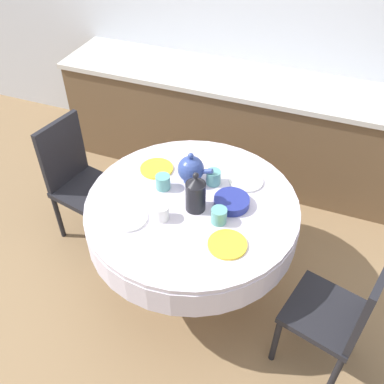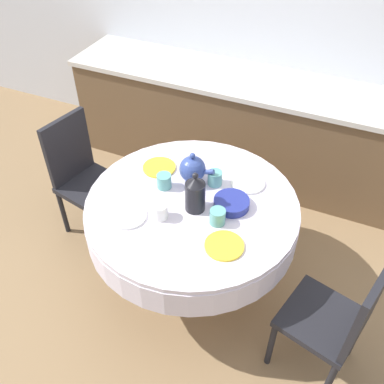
{
  "view_description": "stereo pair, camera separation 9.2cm",
  "coord_description": "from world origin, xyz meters",
  "px_view_note": "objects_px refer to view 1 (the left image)",
  "views": [
    {
      "loc": [
        0.66,
        -1.71,
        2.48
      ],
      "look_at": [
        0.0,
        0.0,
        0.84
      ],
      "focal_mm": 40.0,
      "sensor_mm": 36.0,
      "label": 1
    },
    {
      "loc": [
        0.74,
        -1.67,
        2.48
      ],
      "look_at": [
        0.0,
        0.0,
        0.84
      ],
      "focal_mm": 40.0,
      "sensor_mm": 36.0,
      "label": 2
    }
  ],
  "objects_px": {
    "chair_right": "(77,177)",
    "coffee_carafe": "(196,194)",
    "teapot": "(191,169)",
    "chair_left": "(343,312)"
  },
  "relations": [
    {
      "from": "coffee_carafe",
      "to": "teapot",
      "type": "xyz_separation_m",
      "value": [
        -0.11,
        0.22,
        -0.02
      ]
    },
    {
      "from": "chair_left",
      "to": "teapot",
      "type": "xyz_separation_m",
      "value": [
        -1.02,
        0.43,
        0.34
      ]
    },
    {
      "from": "chair_right",
      "to": "coffee_carafe",
      "type": "distance_m",
      "value": 1.09
    },
    {
      "from": "chair_right",
      "to": "coffee_carafe",
      "type": "xyz_separation_m",
      "value": [
        1.0,
        -0.24,
        0.36
      ]
    },
    {
      "from": "coffee_carafe",
      "to": "teapot",
      "type": "height_order",
      "value": "coffee_carafe"
    },
    {
      "from": "chair_left",
      "to": "coffee_carafe",
      "type": "relative_size",
      "value": 3.59
    },
    {
      "from": "chair_right",
      "to": "coffee_carafe",
      "type": "bearing_deg",
      "value": 88.26
    },
    {
      "from": "chair_left",
      "to": "teapot",
      "type": "relative_size",
      "value": 4.18
    },
    {
      "from": "chair_left",
      "to": "teapot",
      "type": "bearing_deg",
      "value": 82.02
    },
    {
      "from": "teapot",
      "to": "chair_right",
      "type": "bearing_deg",
      "value": 178.76
    }
  ]
}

